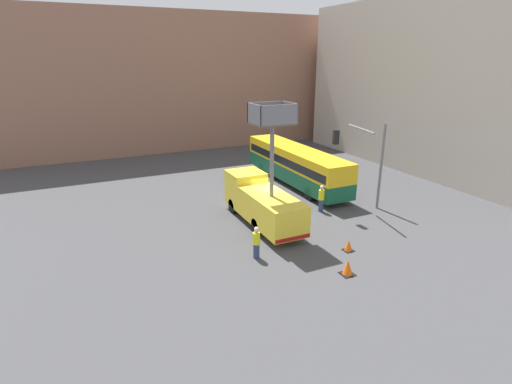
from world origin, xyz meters
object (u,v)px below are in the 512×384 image
utility_truck (262,200)px  traffic_cone_mid_road (348,268)px  road_worker_near_truck (256,243)px  traffic_cone_near_truck (349,246)px  road_worker_directing (321,198)px  city_bus (296,163)px  traffic_light_pole (365,153)px

utility_truck → traffic_cone_mid_road: bearing=-82.2°
utility_truck → road_worker_near_truck: 4.59m
road_worker_near_truck → traffic_cone_near_truck: (4.82, -1.39, -0.57)m
road_worker_near_truck → road_worker_directing: bearing=-74.3°
traffic_cone_mid_road → city_bus: bearing=69.4°
traffic_cone_near_truck → traffic_cone_mid_road: (-1.59, -1.98, 0.06)m
city_bus → traffic_cone_mid_road: (-5.05, -13.46, -1.41)m
traffic_light_pole → road_worker_near_truck: bearing=-161.2°
utility_truck → traffic_cone_near_truck: utility_truck is taller
road_worker_directing → traffic_cone_mid_road: bearing=-59.0°
city_bus → traffic_light_pole: size_ratio=2.13×
utility_truck → traffic_cone_near_truck: size_ratio=12.15×
traffic_light_pole → road_worker_near_truck: (-9.35, -3.19, -3.11)m
road_worker_near_truck → traffic_light_pole: bearing=-86.6°
utility_truck → traffic_cone_near_truck: 6.06m
utility_truck → traffic_light_pole: bearing=-6.0°
road_worker_near_truck → city_bus: bearing=-54.9°
utility_truck → city_bus: utility_truck is taller
city_bus → road_worker_directing: 6.28m
road_worker_directing → traffic_cone_mid_road: (-3.49, -7.44, -0.57)m
road_worker_directing → city_bus: bearing=131.6°
city_bus → utility_truck: bearing=155.4°
traffic_cone_near_truck → city_bus: bearing=73.2°
road_worker_near_truck → traffic_cone_mid_road: (3.23, -3.37, -0.51)m
traffic_light_pole → road_worker_near_truck: size_ratio=3.36×
road_worker_near_truck → traffic_cone_near_truck: road_worker_near_truck is taller
road_worker_near_truck → traffic_cone_near_truck: size_ratio=2.80×
road_worker_near_truck → traffic_cone_mid_road: road_worker_near_truck is taller
road_worker_near_truck → road_worker_directing: 7.86m
road_worker_near_truck → road_worker_directing: road_worker_directing is taller
traffic_light_pole → road_worker_directing: traffic_light_pole is taller
utility_truck → city_bus: (6.05, 6.15, 0.19)m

